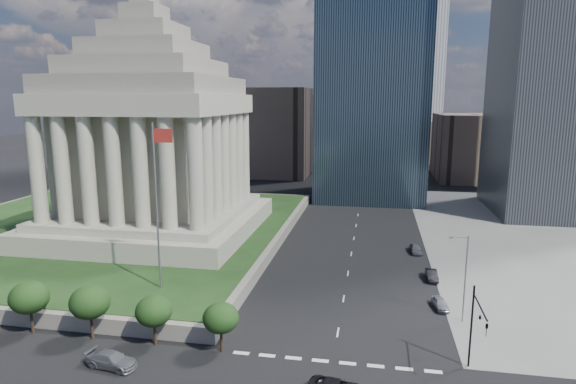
% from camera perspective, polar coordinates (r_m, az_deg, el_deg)
% --- Properties ---
extents(ground, '(500.00, 500.00, 0.00)m').
position_cam_1_polar(ground, '(130.15, 8.74, -0.05)').
color(ground, black).
rests_on(ground, ground).
extents(plaza_terrace, '(66.00, 70.00, 1.80)m').
position_cam_1_polar(plaza_terrace, '(94.57, -20.81, -4.25)').
color(plaza_terrace, '#6B675C').
rests_on(plaza_terrace, ground).
extents(plaza_lawn, '(64.00, 68.00, 0.10)m').
position_cam_1_polar(plaza_lawn, '(94.34, -20.85, -3.69)').
color(plaza_lawn, '#1A3214').
rests_on(plaza_lawn, plaza_terrace).
extents(war_memorial, '(34.00, 34.00, 39.00)m').
position_cam_1_polar(war_memorial, '(84.54, -16.00, 8.42)').
color(war_memorial, '#A49F89').
rests_on(war_memorial, plaza_lawn).
extents(flagpole, '(2.52, 0.24, 20.00)m').
position_cam_1_polar(flagpole, '(58.69, -15.22, -0.64)').
color(flagpole, slate).
rests_on(flagpole, plaza_lawn).
extents(tree_row, '(53.00, 4.00, 6.00)m').
position_cam_1_polar(tree_row, '(60.96, -30.86, -11.33)').
color(tree_row, black).
rests_on(tree_row, ground).
extents(midrise_glass, '(26.00, 26.00, 60.00)m').
position_cam_1_polar(midrise_glass, '(122.92, 10.03, 13.33)').
color(midrise_glass, black).
rests_on(midrise_glass, ground).
extents(building_filler_ne, '(20.00, 30.00, 20.00)m').
position_cam_1_polar(building_filler_ne, '(161.02, 20.69, 5.06)').
color(building_filler_ne, brown).
rests_on(building_filler_ne, ground).
extents(building_filler_nw, '(24.00, 30.00, 28.00)m').
position_cam_1_polar(building_filler_nw, '(161.61, -1.54, 7.20)').
color(building_filler_nw, brown).
rests_on(building_filler_nw, ground).
extents(traffic_signal_ne, '(0.30, 5.74, 8.00)m').
position_cam_1_polar(traffic_signal_ne, '(46.63, 21.41, -14.24)').
color(traffic_signal_ne, black).
rests_on(traffic_signal_ne, ground).
extents(street_lamp_north, '(2.13, 0.22, 10.00)m').
position_cam_1_polar(street_lamp_north, '(56.93, 20.14, -9.08)').
color(street_lamp_north, slate).
rests_on(street_lamp_north, ground).
extents(suv_grey, '(2.77, 5.23, 1.44)m').
position_cam_1_polar(suv_grey, '(49.99, -20.16, -18.18)').
color(suv_grey, '#5C5E64').
rests_on(suv_grey, ground).
extents(parked_sedan_near, '(3.86, 2.05, 1.25)m').
position_cam_1_polar(parked_sedan_near, '(61.44, 17.60, -12.47)').
color(parked_sedan_near, '#909398').
rests_on(parked_sedan_near, ground).
extents(parked_sedan_mid, '(4.09, 1.53, 1.33)m').
position_cam_1_polar(parked_sedan_mid, '(70.10, 16.67, -9.42)').
color(parked_sedan_mid, black).
rests_on(parked_sedan_mid, ground).
extents(parked_sedan_far, '(4.30, 2.02, 1.42)m').
position_cam_1_polar(parked_sedan_far, '(81.06, 14.90, -6.51)').
color(parked_sedan_far, '#515458').
rests_on(parked_sedan_far, ground).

